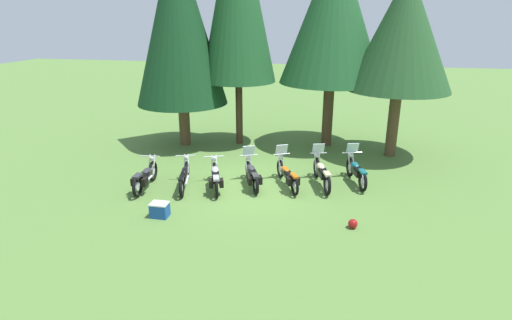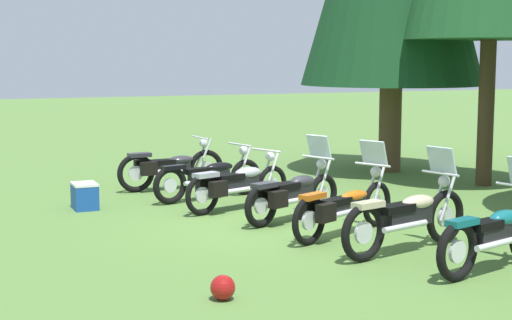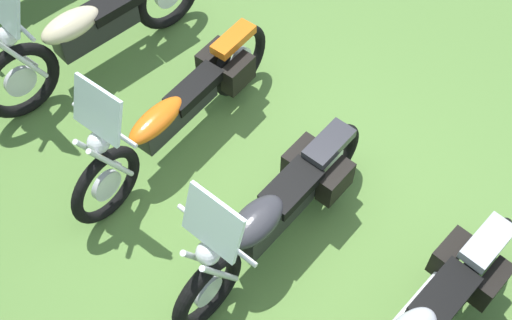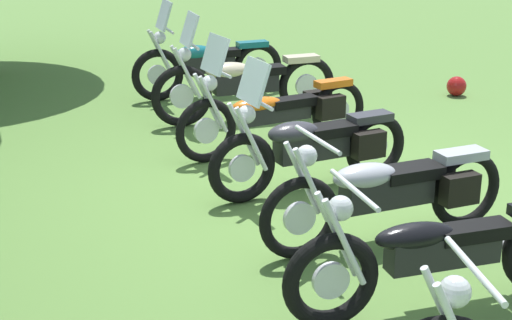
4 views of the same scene
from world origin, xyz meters
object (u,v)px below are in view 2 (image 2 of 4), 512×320
(motorcycle_1, at_px, (210,176))
(motorcycle_3, at_px, (293,193))
(motorcycle_6, at_px, (496,233))
(dropped_helmet, at_px, (223,288))
(motorcycle_2, at_px, (237,184))
(motorcycle_0, at_px, (170,167))
(picnic_cooler, at_px, (85,196))
(motorcycle_4, at_px, (343,205))
(motorcycle_5, at_px, (408,216))

(motorcycle_1, xyz_separation_m, motorcycle_3, (2.35, 0.59, 0.03))
(motorcycle_6, bearing_deg, dropped_helmet, 160.70)
(motorcycle_2, height_order, motorcycle_6, motorcycle_6)
(motorcycle_1, distance_m, dropped_helmet, 6.17)
(motorcycle_0, xyz_separation_m, motorcycle_3, (3.67, 0.98, 0.00))
(motorcycle_6, bearing_deg, picnic_cooler, 106.97)
(motorcycle_1, xyz_separation_m, motorcycle_2, (1.13, 0.10, 0.03))
(motorcycle_1, bearing_deg, motorcycle_3, -90.07)
(motorcycle_6, distance_m, picnic_cooler, 7.16)
(motorcycle_4, bearing_deg, motorcycle_2, 81.50)
(motorcycle_0, bearing_deg, motorcycle_5, -80.49)
(motorcycle_5, xyz_separation_m, motorcycle_6, (1.23, 0.47, -0.02))
(motorcycle_0, bearing_deg, motorcycle_4, -80.85)
(picnic_cooler, bearing_deg, dropped_helmet, 4.28)
(motorcycle_4, height_order, dropped_helmet, motorcycle_4)
(motorcycle_2, height_order, picnic_cooler, motorcycle_2)
(motorcycle_1, xyz_separation_m, motorcycle_5, (4.80, 1.17, 0.07))
(motorcycle_6, height_order, picnic_cooler, motorcycle_6)
(motorcycle_5, bearing_deg, motorcycle_6, -85.16)
(motorcycle_5, relative_size, picnic_cooler, 4.37)
(motorcycle_0, distance_m, picnic_cooler, 2.40)
(motorcycle_5, bearing_deg, picnic_cooler, 110.54)
(motorcycle_2, height_order, motorcycle_5, motorcycle_5)
(motorcycle_0, distance_m, motorcycle_1, 1.38)
(motorcycle_2, xyz_separation_m, motorcycle_4, (2.47, 0.73, -0.00))
(motorcycle_2, xyz_separation_m, dropped_helmet, (4.74, -1.99, -0.32))
(motorcycle_0, height_order, motorcycle_4, motorcycle_4)
(picnic_cooler, bearing_deg, motorcycle_6, 33.63)
(motorcycle_0, distance_m, dropped_helmet, 7.35)
(motorcycle_0, bearing_deg, motorcycle_1, -78.50)
(motorcycle_1, xyz_separation_m, picnic_cooler, (0.07, -2.33, -0.20))
(motorcycle_1, xyz_separation_m, dropped_helmet, (5.86, -1.90, -0.29))
(dropped_helmet, bearing_deg, motorcycle_6, 87.35)
(motorcycle_5, height_order, picnic_cooler, motorcycle_5)
(motorcycle_1, xyz_separation_m, motorcycle_4, (3.60, 0.83, 0.03))
(motorcycle_0, height_order, motorcycle_3, motorcycle_3)
(motorcycle_3, height_order, motorcycle_4, motorcycle_4)
(motorcycle_0, xyz_separation_m, motorcycle_5, (6.13, 1.55, 0.04))
(motorcycle_6, bearing_deg, motorcycle_2, 90.76)
(motorcycle_2, distance_m, dropped_helmet, 5.15)
(motorcycle_3, bearing_deg, motorcycle_2, 89.38)
(motorcycle_5, relative_size, motorcycle_6, 1.11)
(motorcycle_3, bearing_deg, motorcycle_6, -96.73)
(motorcycle_4, xyz_separation_m, picnic_cooler, (-3.53, -3.16, -0.22))
(picnic_cooler, bearing_deg, motorcycle_0, 125.70)
(motorcycle_6, bearing_deg, motorcycle_3, 89.20)
(motorcycle_3, relative_size, motorcycle_6, 0.96)
(motorcycle_3, distance_m, picnic_cooler, 3.71)
(motorcycle_0, bearing_deg, motorcycle_6, -79.37)
(motorcycle_1, relative_size, motorcycle_6, 1.09)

